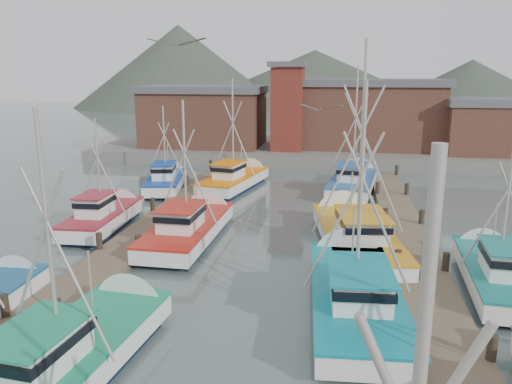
% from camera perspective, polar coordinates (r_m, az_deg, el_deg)
% --- Properties ---
extents(ground, '(260.00, 260.00, 0.00)m').
position_cam_1_polar(ground, '(18.75, -1.75, -14.23)').
color(ground, '#51615E').
rests_on(ground, ground).
extents(dock_left, '(2.30, 46.00, 1.50)m').
position_cam_1_polar(dock_left, '(24.33, -16.29, -7.55)').
color(dock_left, brown).
rests_on(dock_left, ground).
extents(dock_right, '(2.30, 46.00, 1.50)m').
position_cam_1_polar(dock_right, '(22.30, 18.65, -9.68)').
color(dock_right, brown).
rests_on(dock_right, ground).
extents(quay, '(44.00, 16.00, 1.20)m').
position_cam_1_polar(quay, '(53.97, 6.13, 4.75)').
color(quay, slate).
rests_on(quay, ground).
extents(shed_left, '(12.72, 8.48, 6.20)m').
position_cam_1_polar(shed_left, '(53.41, -5.91, 8.70)').
color(shed_left, brown).
rests_on(shed_left, quay).
extents(shed_center, '(14.84, 9.54, 6.90)m').
position_cam_1_polar(shed_center, '(53.47, 12.75, 8.83)').
color(shed_center, brown).
rests_on(shed_center, quay).
extents(shed_right, '(8.48, 6.36, 5.20)m').
position_cam_1_polar(shed_right, '(52.30, 25.05, 6.86)').
color(shed_right, brown).
rests_on(shed_right, quay).
extents(lookout_tower, '(3.60, 3.60, 8.50)m').
position_cam_1_polar(lookout_tower, '(49.65, 3.62, 9.79)').
color(lookout_tower, maroon).
rests_on(lookout_tower, quay).
extents(distant_hills, '(175.00, 140.00, 42.00)m').
position_cam_1_polar(distant_hills, '(140.05, 3.22, 9.88)').
color(distant_hills, '#465042').
rests_on(distant_hills, ground).
extents(boat_4, '(3.58, 9.27, 8.66)m').
position_cam_1_polar(boat_4, '(16.37, -19.87, -16.78)').
color(boat_4, '#101C35').
rests_on(boat_4, ground).
extents(boat_5, '(3.84, 10.20, 9.39)m').
position_cam_1_polar(boat_5, '(19.63, 11.09, -10.95)').
color(boat_5, '#101C35').
rests_on(boat_5, ground).
extents(boat_8, '(3.37, 9.24, 8.21)m').
position_cam_1_polar(boat_8, '(26.99, -7.41, -3.97)').
color(boat_8, '#101C35').
rests_on(boat_8, ground).
extents(boat_9, '(4.89, 10.82, 11.26)m').
position_cam_1_polar(boat_9, '(26.16, 11.13, -4.65)').
color(boat_9, '#101C35').
rests_on(boat_9, ground).
extents(boat_10, '(2.85, 7.74, 6.89)m').
position_cam_1_polar(boat_10, '(30.08, -16.75, -2.62)').
color(boat_10, '#101C35').
rests_on(boat_10, ground).
extents(boat_11, '(3.00, 8.16, 7.26)m').
position_cam_1_polar(boat_11, '(23.24, 25.63, -8.15)').
color(boat_11, '#101C35').
rests_on(boat_11, ground).
extents(boat_12, '(4.27, 9.19, 9.08)m').
position_cam_1_polar(boat_12, '(38.74, -2.20, 1.49)').
color(boat_12, '#101C35').
rests_on(boat_12, ground).
extents(boat_13, '(4.10, 9.81, 9.97)m').
position_cam_1_polar(boat_13, '(38.76, 11.12, 1.26)').
color(boat_13, '#101C35').
rests_on(boat_13, ground).
extents(boat_14, '(3.84, 8.14, 6.97)m').
position_cam_1_polar(boat_14, '(38.83, -10.12, 1.31)').
color(boat_14, '#101C35').
rests_on(boat_14, ground).
extents(gull_near, '(1.55, 0.63, 0.24)m').
position_cam_1_polar(gull_near, '(13.20, -9.08, 16.48)').
color(gull_near, gray).
rests_on(gull_near, ground).
extents(gull_far, '(1.47, 0.65, 0.24)m').
position_cam_1_polar(gull_far, '(16.95, 7.45, 9.47)').
color(gull_far, gray).
rests_on(gull_far, ground).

